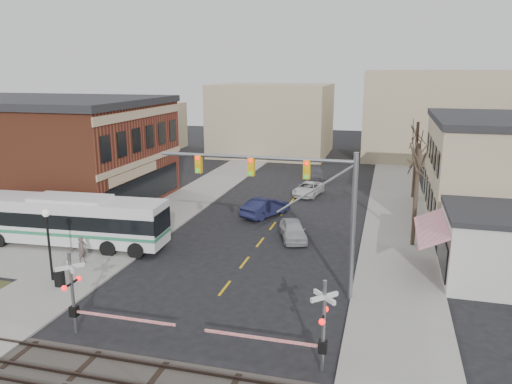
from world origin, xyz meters
TOP-DOWN VIEW (x-y plane):
  - ground at (0.00, 0.00)m, footprint 160.00×160.00m
  - sidewalk_west at (-9.50, 20.00)m, footprint 5.00×60.00m
  - sidewalk_east at (9.50, 20.00)m, footprint 5.00×60.00m
  - tree_east_a at (10.50, 12.00)m, footprint 0.28×0.28m
  - tree_east_b at (10.80, 18.00)m, footprint 0.28×0.28m
  - tree_east_c at (11.00, 26.00)m, footprint 0.28×0.28m
  - transit_bus at (-12.38, 5.91)m, footprint 13.38×3.69m
  - traffic_signal_mast at (4.01, 2.50)m, footprint 10.81×0.30m
  - rr_crossing_west at (-4.79, -4.44)m, footprint 5.60×1.36m
  - rr_crossing_east at (5.96, -4.51)m, footprint 5.60×1.36m
  - street_lamp at (-9.98, 0.25)m, footprint 0.44×0.44m
  - trash_bin at (-9.08, -0.29)m, footprint 0.60×0.60m
  - car_a at (2.14, 11.24)m, footprint 2.96×4.52m
  - car_b at (-1.22, 16.49)m, footprint 3.52×5.09m
  - car_c at (1.11, 24.55)m, footprint 2.89×4.91m
  - car_d at (0.76, 31.99)m, footprint 3.17×5.00m
  - pedestrian_near at (-9.77, 2.99)m, footprint 0.57×0.73m
  - pedestrian_far at (-11.50, 8.08)m, footprint 1.00×1.07m

SIDE VIEW (x-z plane):
  - ground at x=0.00m, z-range 0.00..0.00m
  - sidewalk_west at x=-9.50m, z-range 0.00..0.12m
  - sidewalk_east at x=9.50m, z-range 0.00..0.12m
  - trash_bin at x=-9.08m, z-range 0.12..0.94m
  - car_c at x=1.11m, z-range 0.00..1.28m
  - car_d at x=0.76m, z-range 0.00..1.35m
  - car_a at x=2.14m, z-range 0.00..1.43m
  - car_b at x=-1.22m, z-range 0.00..1.59m
  - pedestrian_far at x=-11.50m, z-range 0.12..1.86m
  - pedestrian_near at x=-9.77m, z-range 0.12..1.89m
  - transit_bus at x=-12.38m, z-range 0.21..3.62m
  - rr_crossing_west at x=-4.79m, z-range -0.03..3.97m
  - rr_crossing_east at x=5.96m, z-range -0.03..3.97m
  - street_lamp at x=-9.98m, z-range 1.04..5.32m
  - tree_east_b at x=10.80m, z-range 0.12..6.42m
  - tree_east_a at x=10.50m, z-range 0.12..6.87m
  - tree_east_c at x=11.00m, z-range 0.12..7.32m
  - traffic_signal_mast at x=4.01m, z-range 1.78..9.78m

